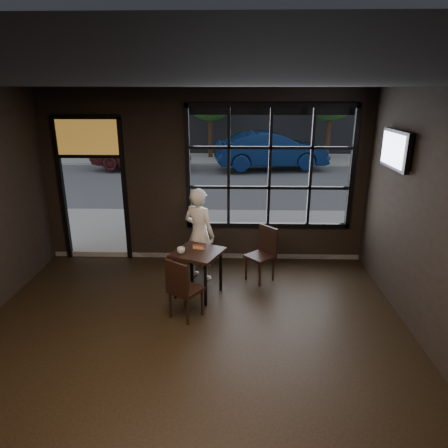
{
  "coord_description": "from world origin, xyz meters",
  "views": [
    {
      "loc": [
        0.56,
        -3.75,
        3.16
      ],
      "look_at": [
        0.4,
        2.2,
        1.15
      ],
      "focal_mm": 32.0,
      "sensor_mm": 36.0,
      "label": 1
    }
  ],
  "objects_px": {
    "cafe_table": "(198,273)",
    "chair_near": "(186,288)",
    "man": "(199,234)",
    "navy_car": "(271,150)"
  },
  "relations": [
    {
      "from": "chair_near",
      "to": "navy_car",
      "type": "relative_size",
      "value": 0.21
    },
    {
      "from": "chair_near",
      "to": "man",
      "type": "distance_m",
      "value": 1.33
    },
    {
      "from": "navy_car",
      "to": "man",
      "type": "bearing_deg",
      "value": 159.05
    },
    {
      "from": "man",
      "to": "cafe_table",
      "type": "bearing_deg",
      "value": 124.08
    },
    {
      "from": "cafe_table",
      "to": "chair_near",
      "type": "bearing_deg",
      "value": -76.62
    },
    {
      "from": "cafe_table",
      "to": "chair_near",
      "type": "distance_m",
      "value": 0.69
    },
    {
      "from": "cafe_table",
      "to": "man",
      "type": "xyz_separation_m",
      "value": [
        -0.02,
        0.61,
        0.43
      ]
    },
    {
      "from": "cafe_table",
      "to": "navy_car",
      "type": "height_order",
      "value": "navy_car"
    },
    {
      "from": "cafe_table",
      "to": "chair_near",
      "type": "height_order",
      "value": "chair_near"
    },
    {
      "from": "cafe_table",
      "to": "man",
      "type": "distance_m",
      "value": 0.75
    }
  ]
}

